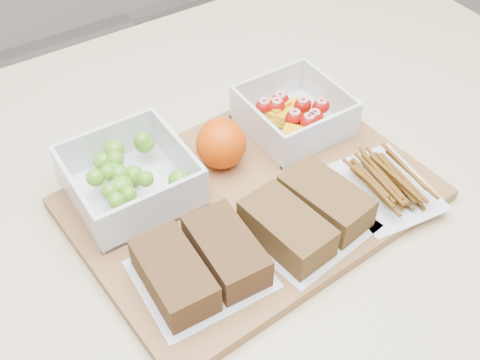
{
  "coord_description": "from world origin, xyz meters",
  "views": [
    {
      "loc": [
        -0.28,
        -0.43,
        1.46
      ],
      "look_at": [
        0.0,
        0.01,
        0.93
      ],
      "focal_mm": 45.0,
      "sensor_mm": 36.0,
      "label": 1
    }
  ],
  "objects": [
    {
      "name": "cutting_board",
      "position": [
        0.01,
        -0.01,
        0.91
      ],
      "size": [
        0.44,
        0.33,
        0.02
      ],
      "primitive_type": "cube",
      "rotation": [
        0.0,
        0.0,
        0.07
      ],
      "color": "olive",
      "rests_on": "counter"
    },
    {
      "name": "grape_container",
      "position": [
        -0.12,
        0.08,
        0.94
      ],
      "size": [
        0.14,
        0.14,
        0.06
      ],
      "color": "silver",
      "rests_on": "cutting_board"
    },
    {
      "name": "fruit_container",
      "position": [
        0.13,
        0.07,
        0.94
      ],
      "size": [
        0.13,
        0.13,
        0.05
      ],
      "color": "silver",
      "rests_on": "cutting_board"
    },
    {
      "name": "orange",
      "position": [
        0.01,
        0.06,
        0.95
      ],
      "size": [
        0.07,
        0.07,
        0.07
      ],
      "primitive_type": "sphere",
      "color": "#D84705",
      "rests_on": "cutting_board"
    },
    {
      "name": "sandwich_bag_left",
      "position": [
        -0.11,
        -0.08,
        0.94
      ],
      "size": [
        0.14,
        0.13,
        0.04
      ],
      "color": "silver",
      "rests_on": "cutting_board"
    },
    {
      "name": "sandwich_bag_center",
      "position": [
        0.03,
        -0.09,
        0.94
      ],
      "size": [
        0.16,
        0.14,
        0.04
      ],
      "color": "silver",
      "rests_on": "cutting_board"
    },
    {
      "name": "pretzel_bag",
      "position": [
        0.15,
        -0.09,
        0.93
      ],
      "size": [
        0.12,
        0.14,
        0.03
      ],
      "color": "silver",
      "rests_on": "cutting_board"
    }
  ]
}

